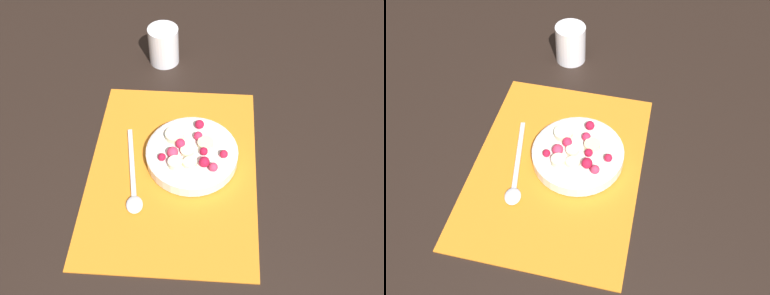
# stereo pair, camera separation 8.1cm
# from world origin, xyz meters

# --- Properties ---
(ground_plane) EXTENTS (3.00, 3.00, 0.00)m
(ground_plane) POSITION_xyz_m (0.00, 0.00, 0.00)
(ground_plane) COLOR black
(placemat) EXTENTS (0.44, 0.32, 0.01)m
(placemat) POSITION_xyz_m (0.00, 0.00, 0.00)
(placemat) COLOR orange
(placemat) RESTS_ON ground_plane
(fruit_bowl) EXTENTS (0.18, 0.18, 0.05)m
(fruit_bowl) POSITION_xyz_m (-0.03, 0.04, 0.02)
(fruit_bowl) COLOR white
(fruit_bowl) RESTS_ON placemat
(spoon) EXTENTS (0.20, 0.06, 0.01)m
(spoon) POSITION_xyz_m (0.05, -0.07, 0.01)
(spoon) COLOR silver
(spoon) RESTS_ON placemat
(drinking_glass) EXTENTS (0.07, 0.07, 0.09)m
(drinking_glass) POSITION_xyz_m (-0.33, -0.05, 0.05)
(drinking_glass) COLOR white
(drinking_glass) RESTS_ON ground_plane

